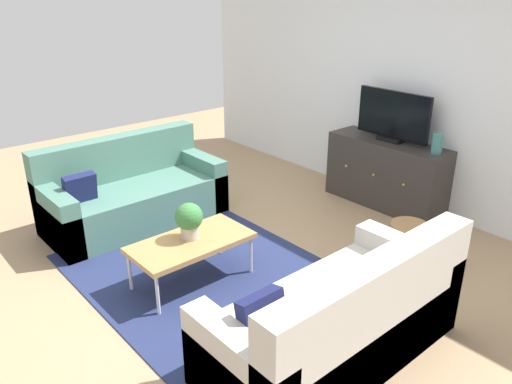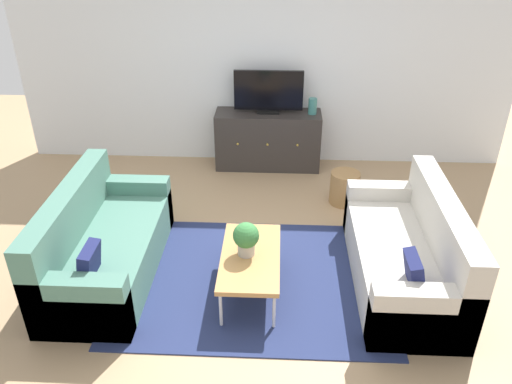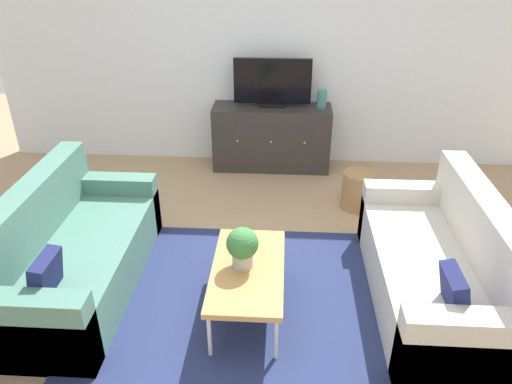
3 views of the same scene
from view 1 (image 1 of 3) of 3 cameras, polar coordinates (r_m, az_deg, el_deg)
ground_plane at (r=4.52m, az=-3.87°, el=-8.81°), size 10.00×10.00×0.00m
wall_back at (r=5.83m, az=16.57°, el=11.87°), size 6.40×0.12×2.70m
area_rug at (r=4.44m, az=-5.43°, el=-9.39°), size 2.50×1.90×0.01m
couch_left_side at (r=5.44m, az=-14.05°, el=-0.31°), size 0.83×1.82×0.88m
couch_right_side at (r=3.43m, az=9.72°, el=-14.67°), size 0.83×1.82×0.88m
coffee_table at (r=4.20m, az=-7.39°, el=-5.83°), size 0.52×1.00×0.40m
potted_plant at (r=4.14m, az=-7.61°, el=-3.08°), size 0.23×0.23×0.31m
tv_console at (r=5.82m, az=14.54°, el=2.07°), size 1.36×0.47×0.75m
flat_screen_tv at (r=5.65m, az=15.30°, el=8.27°), size 0.87×0.16×0.55m
glass_vase at (r=5.39m, az=19.89°, el=5.19°), size 0.11×0.11×0.20m
wicker_basket at (r=4.72m, az=16.84°, el=-5.65°), size 0.34×0.34×0.39m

